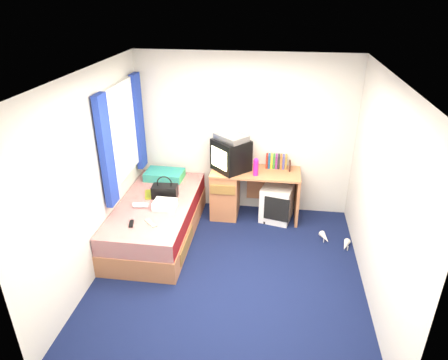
# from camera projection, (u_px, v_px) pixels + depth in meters

# --- Properties ---
(ground) EXTENTS (3.40, 3.40, 0.00)m
(ground) POSITION_uv_depth(u_px,v_px,m) (229.00, 273.00, 4.91)
(ground) COLOR #0C1438
(ground) RESTS_ON ground
(room_shell) EXTENTS (3.40, 3.40, 3.40)m
(room_shell) POSITION_uv_depth(u_px,v_px,m) (230.00, 166.00, 4.28)
(room_shell) COLOR white
(room_shell) RESTS_ON ground
(bed) EXTENTS (1.01, 2.00, 0.54)m
(bed) POSITION_uv_depth(u_px,v_px,m) (157.00, 219.00, 5.55)
(bed) COLOR #C27C50
(bed) RESTS_ON ground
(pillow) EXTENTS (0.58, 0.38, 0.12)m
(pillow) POSITION_uv_depth(u_px,v_px,m) (165.00, 175.00, 6.06)
(pillow) COLOR #1A65AA
(pillow) RESTS_ON bed
(desk) EXTENTS (1.30, 0.55, 0.75)m
(desk) POSITION_uv_depth(u_px,v_px,m) (237.00, 191.00, 6.02)
(desk) COLOR #C27C50
(desk) RESTS_ON ground
(storage_cube) EXTENTS (0.52, 0.52, 0.54)m
(storage_cube) POSITION_uv_depth(u_px,v_px,m) (277.00, 203.00, 5.95)
(storage_cube) COLOR white
(storage_cube) RESTS_ON ground
(crt_tv) EXTENTS (0.63, 0.63, 0.46)m
(crt_tv) POSITION_uv_depth(u_px,v_px,m) (231.00, 155.00, 5.78)
(crt_tv) COLOR black
(crt_tv) RESTS_ON desk
(vcr) EXTENTS (0.54, 0.52, 0.08)m
(vcr) POSITION_uv_depth(u_px,v_px,m) (231.00, 137.00, 5.67)
(vcr) COLOR #A9A9AB
(vcr) RESTS_ON crt_tv
(book_row) EXTENTS (0.31, 0.13, 0.20)m
(book_row) POSITION_uv_depth(u_px,v_px,m) (276.00, 161.00, 5.90)
(book_row) COLOR maroon
(book_row) RESTS_ON desk
(picture_frame) EXTENTS (0.02, 0.12, 0.14)m
(picture_frame) POSITION_uv_depth(u_px,v_px,m) (290.00, 166.00, 5.83)
(picture_frame) COLOR black
(picture_frame) RESTS_ON desk
(pink_water_bottle) EXTENTS (0.08, 0.08, 0.23)m
(pink_water_bottle) POSITION_uv_depth(u_px,v_px,m) (256.00, 168.00, 5.66)
(pink_water_bottle) COLOR #D91E8F
(pink_water_bottle) RESTS_ON desk
(aerosol_can) EXTENTS (0.06, 0.06, 0.17)m
(aerosol_can) POSITION_uv_depth(u_px,v_px,m) (247.00, 165.00, 5.82)
(aerosol_can) COLOR white
(aerosol_can) RESTS_ON desk
(handbag) EXTENTS (0.36, 0.22, 0.32)m
(handbag) POSITION_uv_depth(u_px,v_px,m) (165.00, 191.00, 5.52)
(handbag) COLOR black
(handbag) RESTS_ON bed
(towel) EXTENTS (0.30, 0.25, 0.10)m
(towel) POSITION_uv_depth(u_px,v_px,m) (165.00, 204.00, 5.27)
(towel) COLOR silver
(towel) RESTS_ON bed
(magazine) EXTENTS (0.29, 0.33, 0.01)m
(magazine) POSITION_uv_depth(u_px,v_px,m) (153.00, 194.00, 5.62)
(magazine) COLOR #EDF81B
(magazine) RESTS_ON bed
(water_bottle) EXTENTS (0.21, 0.09, 0.07)m
(water_bottle) POSITION_uv_depth(u_px,v_px,m) (141.00, 205.00, 5.28)
(water_bottle) COLOR silver
(water_bottle) RESTS_ON bed
(colour_swatch_fan) EXTENTS (0.20, 0.20, 0.01)m
(colour_swatch_fan) POSITION_uv_depth(u_px,v_px,m) (151.00, 223.00, 4.93)
(colour_swatch_fan) COLOR orange
(colour_swatch_fan) RESTS_ON bed
(remote_control) EXTENTS (0.09, 0.17, 0.02)m
(remote_control) POSITION_uv_depth(u_px,v_px,m) (131.00, 224.00, 4.91)
(remote_control) COLOR black
(remote_control) RESTS_ON bed
(window_assembly) EXTENTS (0.11, 1.42, 1.40)m
(window_assembly) POSITION_uv_depth(u_px,v_px,m) (123.00, 134.00, 5.29)
(window_assembly) COLOR silver
(window_assembly) RESTS_ON room_shell
(white_heels) EXTENTS (0.42, 0.39, 0.09)m
(white_heels) POSITION_uv_depth(u_px,v_px,m) (335.00, 241.00, 5.46)
(white_heels) COLOR silver
(white_heels) RESTS_ON ground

